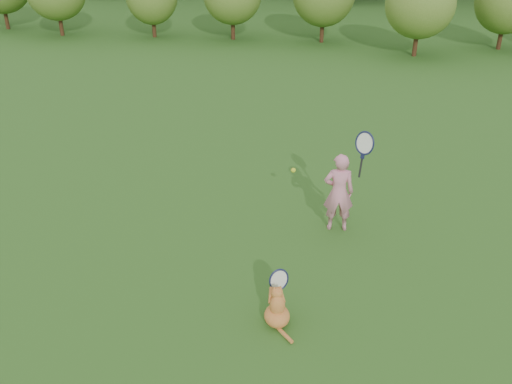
# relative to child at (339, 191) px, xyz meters

# --- Properties ---
(ground) EXTENTS (100.00, 100.00, 0.00)m
(ground) POSITION_rel_child_xyz_m (-1.37, -1.18, -0.64)
(ground) COLOR #225317
(ground) RESTS_ON ground
(shrub_row) EXTENTS (28.00, 3.00, 2.80)m
(shrub_row) POSITION_rel_child_xyz_m (-1.37, 11.82, 0.76)
(shrub_row) COLOR #4E7123
(shrub_row) RESTS_ON ground
(child) EXTENTS (0.70, 0.45, 1.83)m
(child) POSITION_rel_child_xyz_m (0.00, 0.00, 0.00)
(child) COLOR #D17D91
(child) RESTS_ON ground
(cat) EXTENTS (0.47, 0.71, 0.70)m
(cat) POSITION_rel_child_xyz_m (-0.56, -2.29, -0.38)
(cat) COLOR #B34522
(cat) RESTS_ON ground
(tennis_ball) EXTENTS (0.08, 0.08, 0.08)m
(tennis_ball) POSITION_rel_child_xyz_m (-0.76, 0.63, -0.03)
(tennis_ball) COLOR #C2CB17
(tennis_ball) RESTS_ON ground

